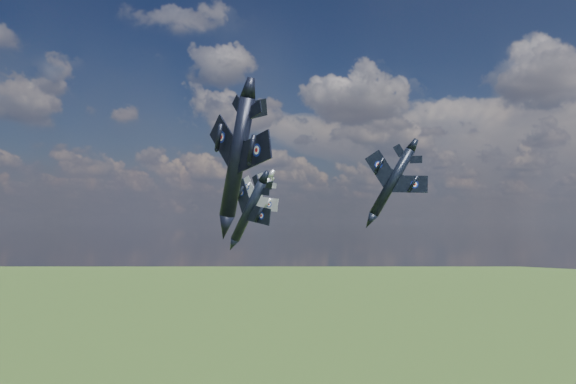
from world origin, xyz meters
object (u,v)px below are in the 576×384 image
Objects in this scene: jet_high_navy at (392,182)px; jet_left_silver at (255,201)px; jet_right_navy at (237,158)px; jet_lead_navy at (249,211)px.

jet_left_silver is (-23.24, -3.94, -2.39)m from jet_high_navy.
jet_high_navy reaches higher than jet_right_navy.
jet_right_navy is (22.96, -27.47, 3.61)m from jet_lead_navy.
jet_left_silver is at bearing 136.12° from jet_lead_navy.
jet_left_silver is (-7.36, 9.89, 1.84)m from jet_lead_navy.
jet_right_navy is 1.05× the size of jet_left_silver.
jet_right_navy reaches higher than jet_lead_navy.
jet_right_navy is at bearing -101.40° from jet_high_navy.
jet_high_navy reaches higher than jet_left_silver.
jet_high_navy reaches higher than jet_lead_navy.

